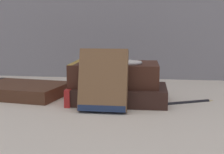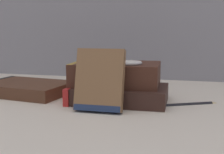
% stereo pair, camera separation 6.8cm
% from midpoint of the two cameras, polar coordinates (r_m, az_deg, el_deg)
% --- Properties ---
extents(ground_plane, '(3.00, 3.00, 0.00)m').
position_cam_midpoint_polar(ground_plane, '(0.70, 2.28, -4.62)').
color(ground_plane, beige).
extents(book_flat_bottom, '(0.21, 0.14, 0.04)m').
position_cam_midpoint_polar(book_flat_bottom, '(0.70, 3.62, -3.12)').
color(book_flat_bottom, '#331E19').
rests_on(book_flat_bottom, ground_plane).
extents(book_flat_top, '(0.20, 0.13, 0.05)m').
position_cam_midpoint_polar(book_flat_top, '(0.70, 3.11, 0.58)').
color(book_flat_top, '#422319').
rests_on(book_flat_top, book_flat_bottom).
extents(book_side_left, '(0.23, 0.18, 0.03)m').
position_cam_midpoint_polar(book_side_left, '(0.80, -13.34, -1.99)').
color(book_side_left, '#4C2D1E').
rests_on(book_side_left, ground_plane).
extents(book_leaning_front, '(0.10, 0.05, 0.12)m').
position_cam_midpoint_polar(book_leaning_front, '(0.61, 1.26, -1.08)').
color(book_leaning_front, brown).
rests_on(book_leaning_front, ground_plane).
extents(pocket_watch, '(0.06, 0.06, 0.01)m').
position_cam_midpoint_polar(pocket_watch, '(0.68, 6.04, 2.61)').
color(pocket_watch, silver).
rests_on(pocket_watch, book_flat_top).
extents(reading_glasses, '(0.10, 0.06, 0.00)m').
position_cam_midpoint_polar(reading_glasses, '(0.86, 1.10, -1.91)').
color(reading_glasses, '#ADADB2').
rests_on(reading_glasses, ground_plane).
extents(fountain_pen, '(0.12, 0.06, 0.01)m').
position_cam_midpoint_polar(fountain_pen, '(0.70, 17.03, -4.52)').
color(fountain_pen, black).
rests_on(fountain_pen, ground_plane).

